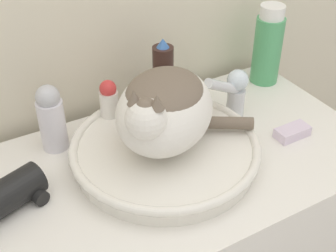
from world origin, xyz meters
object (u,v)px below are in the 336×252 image
object	(u,v)px
soap_bar	(292,132)
hair_dryer	(3,198)
hairspray_can_black	(163,80)
lotion_bottle_white	(51,118)
faucet	(234,91)
deodorant_stick	(109,106)
mouthwash_bottle	(268,46)
cat	(164,108)

from	to	relation	value
soap_bar	hair_dryer	bearing A→B (deg)	171.54
hairspray_can_black	lotion_bottle_white	bearing A→B (deg)	180.00
faucet	hair_dryer	world-z (taller)	faucet
deodorant_stick	hair_dryer	xyz separation A→B (m)	(-0.29, -0.14, -0.03)
faucet	deodorant_stick	world-z (taller)	faucet
faucet	lotion_bottle_white	size ratio (longest dim) A/B	0.94
mouthwash_bottle	deodorant_stick	bearing A→B (deg)	180.00
faucet	lotion_bottle_white	world-z (taller)	lotion_bottle_white
cat	faucet	distance (m)	0.25
mouthwash_bottle	hair_dryer	bearing A→B (deg)	-169.23
cat	deodorant_stick	distance (m)	0.19
lotion_bottle_white	hairspray_can_black	bearing A→B (deg)	0.00
mouthwash_bottle	hairspray_can_black	bearing A→B (deg)	180.00
hair_dryer	faucet	bearing A→B (deg)	164.54
soap_bar	hairspray_can_black	bearing A→B (deg)	131.53
deodorant_stick	soap_bar	size ratio (longest dim) A/B	1.61
cat	faucet	size ratio (longest dim) A/B	2.38
lotion_bottle_white	hairspray_can_black	world-z (taller)	hairspray_can_black
lotion_bottle_white	deodorant_stick	bearing A→B (deg)	0.00
hairspray_can_black	mouthwash_bottle	bearing A→B (deg)	-0.00
lotion_bottle_white	mouthwash_bottle	distance (m)	0.61
faucet	mouthwash_bottle	xyz separation A→B (m)	(0.19, 0.11, 0.03)
faucet	mouthwash_bottle	size ratio (longest dim) A/B	0.68
hair_dryer	soap_bar	world-z (taller)	hair_dryer
deodorant_stick	lotion_bottle_white	bearing A→B (deg)	180.00
faucet	soap_bar	size ratio (longest dim) A/B	1.82
faucet	deodorant_stick	size ratio (longest dim) A/B	1.13
faucet	soap_bar	xyz separation A→B (m)	(0.08, -0.14, -0.07)
mouthwash_bottle	soap_bar	size ratio (longest dim) A/B	2.65
hairspray_can_black	hair_dryer	xyz separation A→B (m)	(-0.44, -0.14, -0.06)
deodorant_stick	hairspray_can_black	distance (m)	0.15
cat	mouthwash_bottle	distance (m)	0.45
lotion_bottle_white	cat	bearing A→B (deg)	-41.98
deodorant_stick	cat	bearing A→B (deg)	-73.24
lotion_bottle_white	soap_bar	size ratio (longest dim) A/B	1.94
hairspray_can_black	cat	bearing A→B (deg)	-118.60
cat	hairspray_can_black	distance (m)	0.20
hair_dryer	soap_bar	distance (m)	0.66
lotion_bottle_white	mouthwash_bottle	size ratio (longest dim) A/B	0.73
deodorant_stick	mouthwash_bottle	world-z (taller)	mouthwash_bottle
faucet	soap_bar	world-z (taller)	faucet
faucet	hairspray_can_black	world-z (taller)	hairspray_can_black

